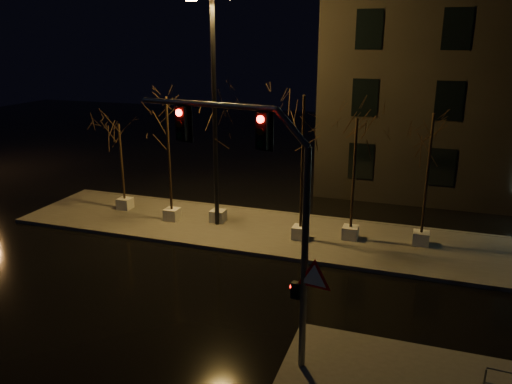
% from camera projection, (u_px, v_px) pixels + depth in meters
% --- Properties ---
extents(ground, '(90.00, 90.00, 0.00)m').
position_uv_depth(ground, '(195.00, 291.00, 17.23)').
color(ground, black).
rests_on(ground, ground).
extents(median, '(22.00, 5.00, 0.15)m').
position_uv_depth(median, '(252.00, 229.00, 22.64)').
color(median, '#494741').
rests_on(median, ground).
extents(tree_0, '(1.80, 1.80, 4.41)m').
position_uv_depth(tree_0, '(120.00, 143.00, 24.19)').
color(tree_0, silver).
rests_on(tree_0, median).
extents(tree_1, '(1.80, 1.80, 5.91)m').
position_uv_depth(tree_1, '(167.00, 126.00, 22.32)').
color(tree_1, silver).
rests_on(tree_1, median).
extents(tree_2, '(1.80, 1.80, 5.72)m').
position_uv_depth(tree_2, '(216.00, 130.00, 22.14)').
color(tree_2, silver).
rests_on(tree_2, median).
extents(tree_3, '(1.80, 1.80, 6.25)m').
position_uv_depth(tree_3, '(303.00, 129.00, 20.04)').
color(tree_3, silver).
rests_on(tree_3, median).
extents(tree_4, '(1.80, 1.80, 5.32)m').
position_uv_depth(tree_4, '(355.00, 146.00, 20.22)').
color(tree_4, silver).
rests_on(tree_4, median).
extents(tree_5, '(1.80, 1.80, 5.62)m').
position_uv_depth(tree_5, '(431.00, 144.00, 19.55)').
color(tree_5, silver).
rests_on(tree_5, median).
extents(traffic_signal_mast, '(5.44, 0.99, 6.72)m').
position_uv_depth(traffic_signal_mast, '(265.00, 200.00, 12.29)').
color(traffic_signal_mast, '#54575B').
rests_on(traffic_signal_mast, sidewalk_corner).
extents(streetlight_main, '(2.50, 0.59, 9.97)m').
position_uv_depth(streetlight_main, '(214.00, 99.00, 21.39)').
color(streetlight_main, black).
rests_on(streetlight_main, median).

